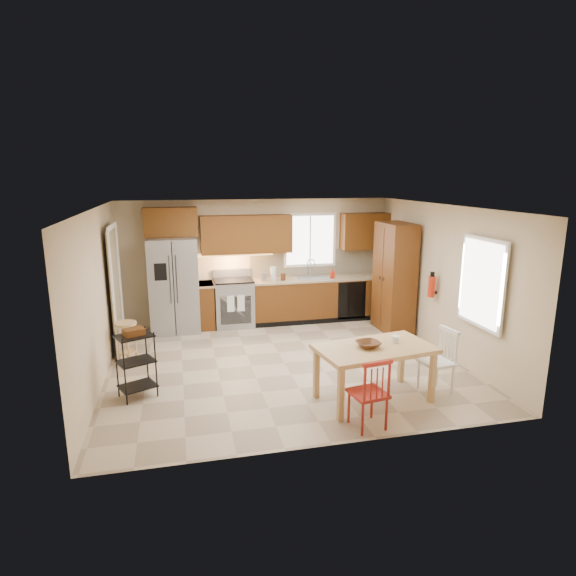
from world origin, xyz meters
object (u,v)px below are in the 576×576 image
(range_stove, at_px, (234,303))
(utility_cart, at_px, (136,365))
(fire_extinguisher, at_px, (432,287))
(soap_bottle, at_px, (332,274))
(table_jar, at_px, (395,341))
(chair_red, at_px, (368,392))
(pantry, at_px, (394,278))
(table_bowl, at_px, (368,347))
(bar_stool, at_px, (127,343))
(dining_table, at_px, (374,374))
(refrigerator, at_px, (174,285))
(chair_white, at_px, (437,361))

(range_stove, height_order, utility_cart, utility_cart)
(fire_extinguisher, distance_m, utility_cart, 4.97)
(range_stove, relative_size, soap_bottle, 4.82)
(range_stove, height_order, table_jar, range_stove)
(fire_extinguisher, distance_m, chair_red, 3.20)
(range_stove, relative_size, pantry, 0.44)
(range_stove, bearing_deg, utility_cart, -119.77)
(table_bowl, bearing_deg, pantry, 59.16)
(soap_bottle, xyz_separation_m, utility_cart, (-3.70, -2.83, -0.53))
(range_stove, height_order, bar_stool, range_stove)
(pantry, bearing_deg, soap_bottle, 136.55)
(dining_table, distance_m, table_jar, 0.54)
(refrigerator, relative_size, table_jar, 14.22)
(pantry, bearing_deg, table_bowl, -120.84)
(pantry, height_order, bar_stool, pantry)
(table_bowl, bearing_deg, table_jar, 12.53)
(soap_bottle, xyz_separation_m, chair_red, (-0.94, -4.29, -0.55))
(chair_white, distance_m, table_jar, 0.70)
(fire_extinguisher, relative_size, utility_cart, 0.39)
(table_jar, bearing_deg, refrigerator, 129.33)
(chair_red, bearing_deg, refrigerator, 108.53)
(range_stove, relative_size, table_jar, 7.19)
(chair_white, bearing_deg, range_stove, 24.13)
(refrigerator, xyz_separation_m, bar_stool, (-0.76, -1.58, -0.56))
(table_jar, relative_size, utility_cart, 0.14)
(chair_red, xyz_separation_m, chair_white, (1.30, 0.70, 0.00))
(refrigerator, xyz_separation_m, pantry, (4.13, -0.93, 0.14))
(table_bowl, height_order, bar_stool, table_bowl)
(range_stove, height_order, chair_red, range_stove)
(bar_stool, relative_size, utility_cart, 0.75)
(soap_bottle, height_order, bar_stool, soap_bottle)
(soap_bottle, height_order, dining_table, soap_bottle)
(refrigerator, height_order, dining_table, refrigerator)
(pantry, bearing_deg, chair_red, -119.15)
(refrigerator, relative_size, soap_bottle, 9.53)
(table_jar, bearing_deg, range_stove, 116.05)
(refrigerator, bearing_deg, utility_cart, -100.28)
(fire_extinguisher, bearing_deg, refrigerator, 155.48)
(chair_red, distance_m, bar_stool, 4.06)
(fire_extinguisher, bearing_deg, pantry, 100.78)
(refrigerator, height_order, table_jar, refrigerator)
(soap_bottle, distance_m, pantry, 1.31)
(range_stove, xyz_separation_m, table_jar, (1.77, -3.63, 0.32))
(dining_table, xyz_separation_m, chair_red, (-0.35, -0.65, 0.08))
(utility_cart, bearing_deg, chair_red, -52.22)
(soap_bottle, relative_size, table_jar, 1.49)
(fire_extinguisher, height_order, utility_cart, fire_extinguisher)
(refrigerator, distance_m, range_stove, 1.24)
(dining_table, bearing_deg, bar_stool, 139.22)
(table_bowl, xyz_separation_m, utility_cart, (-3.01, 0.81, -0.29))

